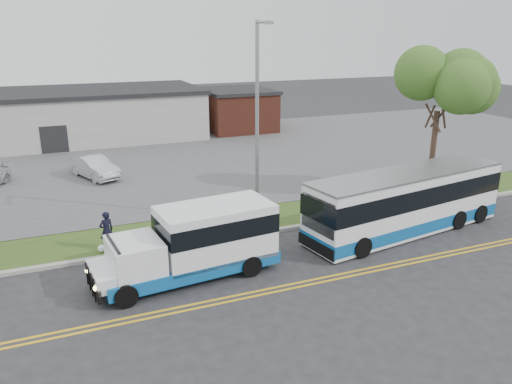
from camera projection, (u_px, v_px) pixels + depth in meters
name	position (u px, v px, depth m)	size (l,w,h in m)	color
ground	(218.00, 252.00, 21.64)	(140.00, 140.00, 0.00)	#28282B
lane_line_north	(251.00, 292.00, 18.25)	(70.00, 0.12, 0.01)	gold
lane_line_south	(254.00, 296.00, 17.99)	(70.00, 0.12, 0.01)	gold
curb	(210.00, 241.00, 22.58)	(80.00, 0.30, 0.15)	#9E9B93
verge	(199.00, 227.00, 24.18)	(80.00, 3.30, 0.10)	#2D4617
parking_lot	(145.00, 161.00, 36.58)	(80.00, 25.00, 0.10)	#4C4C4F
commercial_building	(51.00, 116.00, 42.54)	(25.40, 10.40, 4.35)	#9E9E99
brick_wing	(237.00, 109.00, 47.71)	(6.30, 7.30, 3.90)	brown
tree_east	(440.00, 87.00, 27.45)	(5.20, 5.20, 8.33)	#38251E
streetlight_near	(258.00, 118.00, 23.52)	(0.35, 1.53, 9.50)	gray
shuttle_bus	(199.00, 240.00, 19.19)	(7.34, 3.03, 2.74)	#0E5499
transit_bus	(406.00, 202.00, 23.42)	(10.83, 4.02, 2.94)	white
pedestrian	(107.00, 230.00, 21.43)	(0.62, 0.41, 1.71)	black
parked_car_a	(95.00, 167.00, 31.99)	(1.49, 4.26, 1.40)	silver
grocery_bag_left	(102.00, 249.00, 21.31)	(0.32, 0.32, 0.32)	white
grocery_bag_right	(114.00, 242.00, 21.97)	(0.32, 0.32, 0.32)	white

